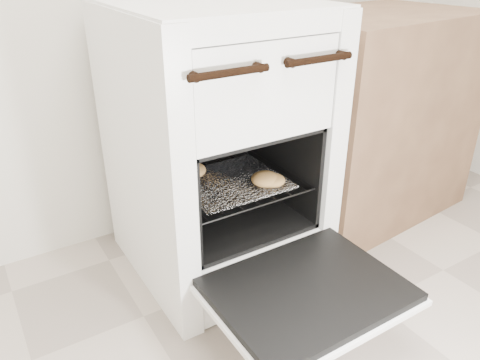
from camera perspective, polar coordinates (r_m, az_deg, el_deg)
name	(u,v)px	position (r m, az deg, el deg)	size (l,w,h in m)	color
stove	(217,151)	(1.55, -2.78, 3.60)	(0.58, 0.65, 0.89)	white
oven_door	(307,292)	(1.32, 8.23, -13.34)	(0.52, 0.41, 0.04)	black
oven_rack	(227,181)	(1.53, -1.53, -0.11)	(0.42, 0.41, 0.01)	black
foil_sheet	(231,182)	(1.51, -1.16, -0.20)	(0.33, 0.29, 0.01)	white
baked_rolls	(237,176)	(1.50, -0.42, 0.54)	(0.31, 0.31, 0.05)	tan
counter	(367,116)	(2.02, 15.23, 7.48)	(0.82, 0.55, 0.82)	brown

